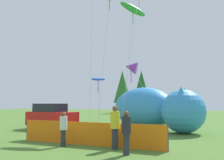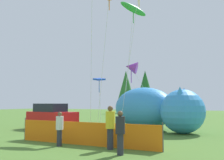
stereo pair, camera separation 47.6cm
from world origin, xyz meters
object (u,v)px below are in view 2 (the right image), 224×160
Objects in this scene: parked_car at (52,116)px; inflatable_cat at (152,110)px; folding_chair at (124,132)px; spectator_in_black_shirt at (60,127)px; kite_green_fish at (133,9)px; spectator_in_grey_shirt at (110,125)px; kite_purple_delta at (131,67)px; spectator_in_white_shirt at (120,131)px; kite_blue_box at (99,80)px.

parked_car is 7.86m from inflatable_cat.
spectator_in_black_shirt reaches higher than folding_chair.
inflatable_cat is at bearing -37.20° from kite_green_fish.
spectator_in_grey_shirt is (0.71, -8.66, -0.47)m from inflatable_cat.
kite_purple_delta reaches higher than folding_chair.
spectator_in_grey_shirt is (0.47, -2.60, 0.55)m from folding_chair.
spectator_in_white_shirt reaches higher than folding_chair.
inflatable_cat is 9.70m from spectator_in_white_shirt.
kite_green_fish is (-2.23, 7.57, 9.85)m from folding_chair.
inflatable_cat is 9.16m from spectator_in_black_shirt.
spectator_in_grey_shirt is 0.42× the size of kite_blue_box.
folding_chair is 0.44× the size of spectator_in_grey_shirt.
spectator_in_black_shirt is at bearing 169.99° from spectator_in_white_shirt.
spectator_in_grey_shirt is at bearing -41.33° from folding_chair.
spectator_in_white_shirt reaches higher than spectator_in_black_shirt.
spectator_in_grey_shirt is at bearing -59.19° from kite_blue_box.
spectator_in_black_shirt is 0.29× the size of kite_purple_delta.
spectator_in_white_shirt is at bearing -71.15° from kite_purple_delta.
parked_car is at bearing 142.96° from spectator_in_white_shirt.
spectator_in_black_shirt is (5.47, -6.10, -0.10)m from parked_car.
kite_blue_box is (1.20, 5.60, 3.32)m from parked_car.
kite_green_fish is at bearing 90.92° from spectator_in_black_shirt.
folding_chair is at bearing -57.07° from inflatable_cat.
kite_green_fish is (-2.00, 1.52, 8.82)m from inflatable_cat.
folding_chair is 2.70m from spectator_in_grey_shirt.
kite_blue_box reaches higher than inflatable_cat.
kite_purple_delta is (-3.45, 10.12, 4.06)m from spectator_in_white_shirt.
inflatable_cat is 1.50× the size of kite_purple_delta.
kite_blue_box reaches higher than spectator_in_white_shirt.
folding_chair is at bearing -72.37° from kite_purple_delta.
kite_green_fish is 1.97× the size of kite_purple_delta.
spectator_in_black_shirt is 2.56m from spectator_in_grey_shirt.
spectator_in_white_shirt is 0.31× the size of kite_purple_delta.
spectator_in_grey_shirt reaches higher than spectator_in_white_shirt.
spectator_in_grey_shirt is 0.17× the size of kite_green_fish.
inflatable_cat is 3.99m from kite_purple_delta.
folding_chair is 0.08× the size of kite_green_fish.
parked_car is 2.28× the size of spectator_in_grey_shirt.
parked_car is at bearing -140.51° from kite_green_fish.
kite_purple_delta reaches higher than inflatable_cat.
folding_chair is (7.54, -3.20, -0.50)m from parked_car.
inflatable_cat is 7.25m from kite_blue_box.
inflatable_cat is (7.30, 2.85, 0.53)m from parked_car.
spectator_in_black_shirt is 0.85× the size of spectator_in_grey_shirt.
kite_blue_box reaches higher than folding_chair.
spectator_in_white_shirt is 0.16× the size of kite_green_fish.
kite_green_fish reaches higher than spectator_in_black_shirt.
spectator_in_white_shirt is 1.26m from spectator_in_grey_shirt.
spectator_in_black_shirt is at bearing -89.08° from kite_green_fish.
inflatable_cat is (-0.23, 6.05, 1.03)m from folding_chair.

